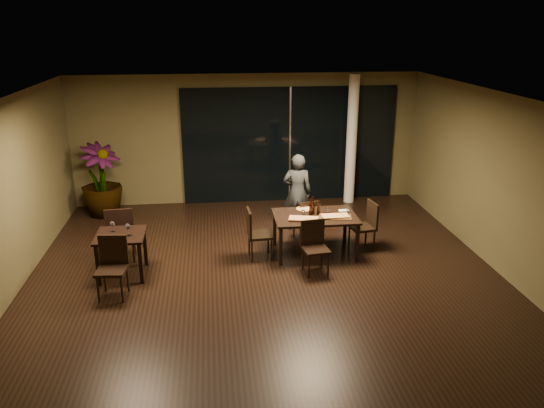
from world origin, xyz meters
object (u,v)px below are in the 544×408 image
at_px(chair_main_far, 307,219).
at_px(main_table, 315,219).
at_px(side_table, 121,241).
at_px(bottle_b, 319,207).
at_px(potted_plant, 101,180).
at_px(chair_side_near, 113,263).
at_px(chair_main_right, 366,223).
at_px(chair_main_near, 314,244).
at_px(bottle_c, 313,205).
at_px(diner, 297,192).
at_px(chair_side_far, 121,231).
at_px(chair_main_left, 255,231).
at_px(bottle_a, 311,207).

bearing_deg(chair_main_far, main_table, 80.90).
height_order(side_table, bottle_b, bottle_b).
distance_m(chair_main_far, bottle_b, 0.67).
bearing_deg(potted_plant, chair_side_near, -77.62).
height_order(chair_main_far, chair_main_right, chair_main_right).
relative_size(main_table, chair_main_far, 1.75).
distance_m(side_table, chair_main_near, 3.26).
bearing_deg(bottle_c, diner, 94.59).
xyz_separation_m(diner, bottle_b, (0.20, -1.20, 0.09)).
bearing_deg(bottle_b, side_table, -171.10).
distance_m(bottle_b, bottle_c, 0.11).
xyz_separation_m(chair_side_far, chair_side_near, (0.06, -1.24, -0.04)).
xyz_separation_m(main_table, chair_main_right, (1.01, 0.09, -0.16)).
bearing_deg(bottle_b, chair_side_far, 179.70).
height_order(chair_main_left, potted_plant, potted_plant).
relative_size(chair_main_near, bottle_b, 3.35).
relative_size(chair_main_near, chair_main_left, 0.97).
height_order(chair_main_near, diner, diner).
bearing_deg(main_table, chair_main_left, -175.42).
bearing_deg(potted_plant, bottle_c, -30.72).
relative_size(chair_side_far, bottle_a, 3.29).
bearing_deg(side_table, diner, 28.08).
bearing_deg(bottle_b, bottle_a, -170.19).
xyz_separation_m(chair_side_far, bottle_b, (3.56, -0.02, 0.31)).
bearing_deg(main_table, chair_main_right, 5.27).
bearing_deg(chair_main_right, chair_side_near, -83.19).
height_order(chair_main_right, chair_side_far, chair_side_far).
relative_size(chair_main_far, chair_side_near, 0.89).
distance_m(chair_main_near, chair_main_right, 1.41).
bearing_deg(bottle_c, chair_side_far, -179.66).
distance_m(side_table, diner, 3.72).
bearing_deg(chair_main_near, chair_side_far, 159.37).
xyz_separation_m(main_table, bottle_b, (0.07, 0.04, 0.21)).
relative_size(main_table, side_table, 1.88).
xyz_separation_m(chair_main_left, chair_main_right, (2.11, 0.18, -0.01)).
height_order(chair_main_far, chair_main_near, chair_main_near).
bearing_deg(chair_main_far, potted_plant, -39.76).
height_order(bottle_a, bottle_c, bottle_c).
distance_m(main_table, side_table, 3.44).
bearing_deg(main_table, bottle_a, 166.52).
bearing_deg(chair_main_near, chair_side_near, -179.58).
xyz_separation_m(chair_main_far, chair_side_near, (-3.39, -1.74, 0.06)).
xyz_separation_m(diner, bottle_c, (0.09, -1.16, 0.12)).
relative_size(chair_main_left, potted_plant, 0.58).
bearing_deg(chair_main_left, bottle_c, -84.50).
bearing_deg(chair_side_far, chair_main_near, 161.38).
relative_size(diner, bottle_a, 5.06).
height_order(chair_main_far, bottle_a, bottle_a).
distance_m(chair_main_near, bottle_b, 0.88).
bearing_deg(diner, bottle_c, 103.89).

